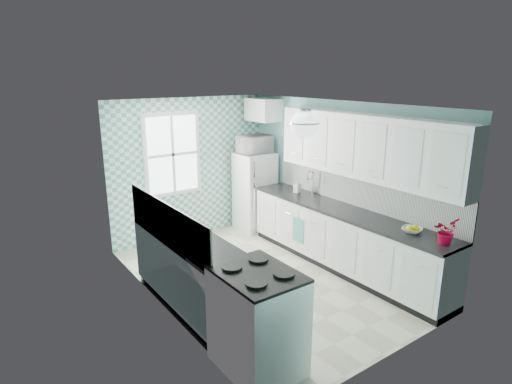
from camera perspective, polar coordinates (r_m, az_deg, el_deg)
floor at (r=6.39m, az=0.96°, el=-11.52°), size 3.00×4.40×0.02m
ceiling at (r=5.69m, az=1.08°, el=11.65°), size 3.00×4.40×0.02m
wall_back at (r=7.75m, az=-8.78°, el=3.13°), size 3.00×0.02×2.50m
wall_front at (r=4.44m, az=18.38°, el=-7.10°), size 3.00×0.02×2.50m
wall_left at (r=5.20m, az=-12.49°, el=-3.32°), size 0.02×4.40×2.50m
wall_right at (r=6.89m, az=11.15°, el=1.45°), size 0.02×4.40×2.50m
accent_wall at (r=7.73m, az=-8.71°, el=3.11°), size 3.00×0.01×2.50m
window at (r=7.50m, az=-11.09°, el=4.95°), size 1.04×0.05×1.44m
backsplash_right at (r=6.63m, az=13.49°, el=0.26°), size 0.02×3.60×0.51m
backsplash_left at (r=5.16m, az=-11.90°, el=-4.08°), size 0.02×2.15×0.51m
upper_cabinets_right at (r=6.24m, az=14.35°, el=5.89°), size 0.33×3.20×0.90m
upper_cabinet_fridge at (r=7.95m, az=0.71°, el=10.93°), size 0.40×0.74×0.40m
ceiling_light at (r=5.09m, az=6.51°, el=8.97°), size 0.34×0.34×0.35m
base_cabinets_right at (r=6.66m, az=11.44°, el=-6.31°), size 0.60×3.60×0.90m
countertop_right at (r=6.49m, az=11.57°, el=-2.49°), size 0.63×3.60×0.04m
base_cabinets_left at (r=5.56m, az=-8.71°, el=-10.76°), size 0.60×2.15×0.90m
countertop_left at (r=5.38m, az=-8.77°, el=-6.23°), size 0.63×2.15×0.04m
fridge at (r=8.06m, az=-0.17°, el=0.06°), size 0.64×0.64×1.47m
stove at (r=4.43m, az=0.20°, el=-16.60°), size 0.69×0.87×1.05m
sink at (r=7.11m, az=6.39°, el=-0.58°), size 0.56×0.47×0.53m
rug at (r=7.11m, az=-4.34°, el=-8.44°), size 0.71×0.93×0.01m
dish_towel at (r=6.88m, az=5.66°, el=-5.06°), size 0.02×0.26×0.40m
fruit_bowl at (r=5.81m, az=20.08°, el=-4.79°), size 0.32×0.32×0.06m
potted_plant at (r=5.56m, az=23.95°, el=-4.77°), size 0.32×0.29×0.32m
soap_bottle at (r=7.27m, az=5.52°, el=0.79°), size 0.12×0.12×0.22m
microwave at (r=7.87m, az=-0.18°, el=6.39°), size 0.59×0.40×0.33m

